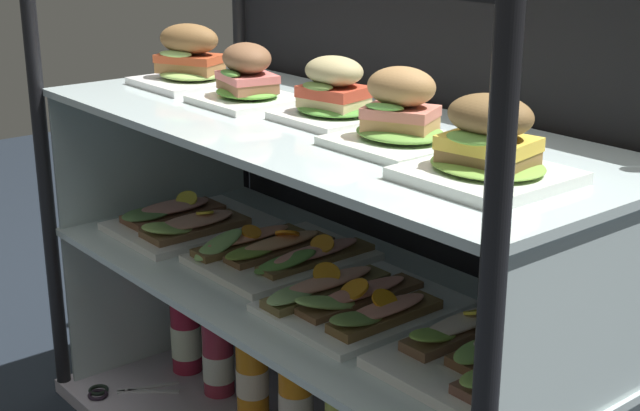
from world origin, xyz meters
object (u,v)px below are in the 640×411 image
object	(u,v)px
open_sandwich_tray_far_right	(185,221)
open_sandwich_tray_right_of_center	(489,353)
juice_bottle_front_fourth	(296,402)
juice_bottle_back_center	(253,377)
plated_roll_sandwich_far_right	(247,80)
open_sandwich_tray_far_left	(355,301)
open_sandwich_tray_left_of_center	(279,252)
plated_roll_sandwich_center	(488,150)
juice_bottle_back_left	(186,332)
juice_bottle_back_right	(218,357)
plated_roll_sandwich_right_of_center	(334,96)
kitchen_scissors	(111,392)
plated_roll_sandwich_far_left	(190,63)
plated_roll_sandwich_near_right_corner	(400,119)

from	to	relation	value
open_sandwich_tray_far_right	open_sandwich_tray_right_of_center	xyz separation A→B (m)	(0.81, 0.03, 0.00)
juice_bottle_front_fourth	juice_bottle_back_center	bearing A→B (deg)	-178.14
plated_roll_sandwich_far_right	juice_bottle_front_fourth	xyz separation A→B (m)	(0.15, -0.01, -0.61)
open_sandwich_tray_far_left	open_sandwich_tray_left_of_center	bearing A→B (deg)	171.71
plated_roll_sandwich_far_right	plated_roll_sandwich_center	size ratio (longest dim) A/B	0.88
plated_roll_sandwich_far_right	juice_bottle_back_left	size ratio (longest dim) A/B	0.72
juice_bottle_back_right	juice_bottle_front_fourth	bearing A→B (deg)	-0.68
juice_bottle_back_right	juice_bottle_back_center	xyz separation A→B (m)	(0.14, -0.01, 0.01)
juice_bottle_back_center	juice_bottle_back_left	bearing A→B (deg)	178.14
juice_bottle_back_left	juice_bottle_back_center	bearing A→B (deg)	-1.86
plated_roll_sandwich_right_of_center	juice_bottle_front_fourth	bearing A→B (deg)	-148.99
kitchen_scissors	plated_roll_sandwich_far_right	bearing A→B (deg)	34.24
plated_roll_sandwich_far_right	juice_bottle_back_right	size ratio (longest dim) A/B	0.80
plated_roll_sandwich_far_right	open_sandwich_tray_far_left	bearing A→B (deg)	-3.73
open_sandwich_tray_left_of_center	open_sandwich_tray_right_of_center	world-z (taller)	same
open_sandwich_tray_right_of_center	kitchen_scissors	world-z (taller)	open_sandwich_tray_right_of_center
plated_roll_sandwich_far_left	open_sandwich_tray_far_left	world-z (taller)	plated_roll_sandwich_far_left
plated_roll_sandwich_center	juice_bottle_back_right	bearing A→B (deg)	176.70
plated_roll_sandwich_center	open_sandwich_tray_far_left	size ratio (longest dim) A/B	0.61
plated_roll_sandwich_far_left	plated_roll_sandwich_right_of_center	bearing A→B (deg)	2.31
open_sandwich_tray_far_right	juice_bottle_front_fourth	size ratio (longest dim) A/B	1.32
juice_bottle_back_right	juice_bottle_back_center	distance (m)	0.14
open_sandwich_tray_left_of_center	plated_roll_sandwich_near_right_corner	bearing A→B (deg)	-3.65
plated_roll_sandwich_far_right	kitchen_scissors	xyz separation A→B (m)	(-0.28, -0.19, -0.71)
plated_roll_sandwich_far_right	open_sandwich_tray_right_of_center	distance (m)	0.69
plated_roll_sandwich_far_right	open_sandwich_tray_far_right	size ratio (longest dim) A/B	0.55
open_sandwich_tray_left_of_center	juice_bottle_back_right	xyz separation A→B (m)	(-0.20, -0.02, -0.30)
juice_bottle_back_left	open_sandwich_tray_far_left	bearing A→B (deg)	-1.97
plated_roll_sandwich_center	plated_roll_sandwich_near_right_corner	bearing A→B (deg)	169.04
plated_roll_sandwich_near_right_corner	kitchen_scissors	size ratio (longest dim) A/B	0.95
plated_roll_sandwich_right_of_center	plated_roll_sandwich_near_right_corner	distance (m)	0.21
open_sandwich_tray_left_of_center	kitchen_scissors	size ratio (longest dim) A/B	1.60
open_sandwich_tray_right_of_center	juice_bottle_front_fourth	xyz separation A→B (m)	(-0.46, -0.01, -0.28)
plated_roll_sandwich_center	open_sandwich_tray_far_left	distance (m)	0.44
plated_roll_sandwich_near_right_corner	open_sandwich_tray_right_of_center	size ratio (longest dim) A/B	0.60
juice_bottle_back_right	kitchen_scissors	world-z (taller)	juice_bottle_back_right
plated_roll_sandwich_near_right_corner	juice_bottle_back_right	world-z (taller)	plated_roll_sandwich_near_right_corner
open_sandwich_tray_right_of_center	kitchen_scissors	bearing A→B (deg)	-167.65
open_sandwich_tray_right_of_center	juice_bottle_front_fourth	world-z (taller)	open_sandwich_tray_right_of_center
juice_bottle_front_fourth	kitchen_scissors	xyz separation A→B (m)	(-0.42, -0.18, -0.10)
juice_bottle_back_right	open_sandwich_tray_right_of_center	bearing A→B (deg)	0.52
open_sandwich_tray_far_right	plated_roll_sandwich_right_of_center	bearing A→B (deg)	8.19
plated_roll_sandwich_near_right_corner	open_sandwich_tray_far_left	distance (m)	0.34
plated_roll_sandwich_far_left	plated_roll_sandwich_center	size ratio (longest dim) A/B	0.99
open_sandwich_tray_far_left	kitchen_scissors	world-z (taller)	open_sandwich_tray_far_left
open_sandwich_tray_far_right	open_sandwich_tray_right_of_center	size ratio (longest dim) A/B	1.00
plated_roll_sandwich_center	kitchen_scissors	distance (m)	1.15
plated_roll_sandwich_far_right	juice_bottle_back_right	world-z (taller)	plated_roll_sandwich_far_right
plated_roll_sandwich_far_right	juice_bottle_back_left	world-z (taller)	plated_roll_sandwich_far_right
plated_roll_sandwich_center	juice_bottle_back_center	world-z (taller)	plated_roll_sandwich_center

